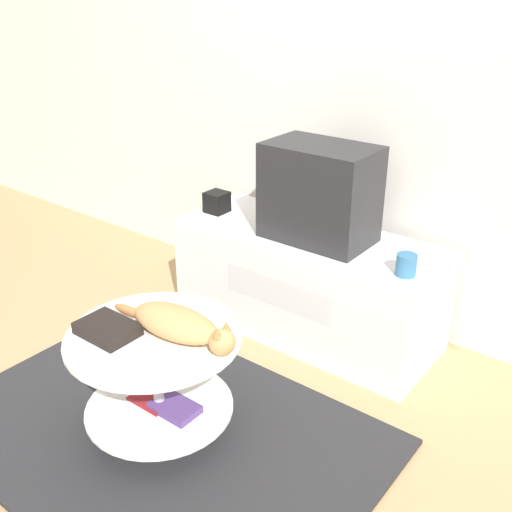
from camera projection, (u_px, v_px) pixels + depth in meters
The scene contains 10 objects.
ground_plane at pixel (160, 434), 2.52m from camera, with size 12.00×12.00×0.00m, color tan.
wall_back at pixel (352, 74), 3.00m from camera, with size 8.00×0.05×2.60m.
rug at pixel (160, 432), 2.52m from camera, with size 1.80×1.24×0.02m.
tv_stand at pixel (307, 283), 3.17m from camera, with size 1.39×0.55×0.55m.
tv at pixel (319, 193), 2.91m from camera, with size 0.53×0.33×0.48m.
speaker at pixel (217, 202), 3.32m from camera, with size 0.11×0.11×0.11m.
mug at pixel (406, 265), 2.62m from camera, with size 0.09×0.09×0.10m.
coffee_table at pixel (157, 372), 2.39m from camera, with size 0.69×0.69×0.47m.
dvd_box at pixel (108, 329), 2.31m from camera, with size 0.23×0.17×0.05m.
cat at pixel (179, 324), 2.28m from camera, with size 0.61×0.20×0.13m.
Camera 1 is at (1.52, -1.30, 1.75)m, focal length 42.00 mm.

